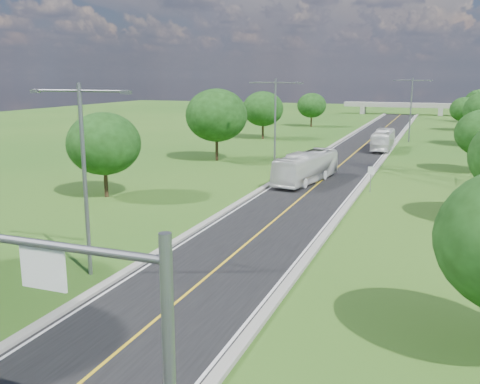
% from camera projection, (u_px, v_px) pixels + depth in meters
% --- Properties ---
extents(ground, '(260.00, 260.00, 0.00)m').
position_uv_depth(ground, '(352.00, 156.00, 70.15)').
color(ground, '#215217').
rests_on(ground, ground).
extents(road, '(8.00, 150.00, 0.06)m').
position_uv_depth(road, '(359.00, 150.00, 75.62)').
color(road, black).
rests_on(road, ground).
extents(curb_left, '(0.50, 150.00, 0.22)m').
position_uv_depth(curb_left, '(329.00, 148.00, 77.08)').
color(curb_left, gray).
rests_on(curb_left, ground).
extents(curb_right, '(0.50, 150.00, 0.22)m').
position_uv_depth(curb_right, '(390.00, 151.00, 74.13)').
color(curb_right, gray).
rests_on(curb_right, ground).
extents(signal_mast, '(8.54, 0.33, 7.20)m').
position_uv_depth(signal_mast, '(85.00, 320.00, 12.11)').
color(signal_mast, slate).
rests_on(signal_mast, ground).
extents(speed_limit_sign, '(0.55, 0.09, 2.40)m').
position_uv_depth(speed_limit_sign, '(371.00, 175.00, 47.90)').
color(speed_limit_sign, slate).
rests_on(speed_limit_sign, ground).
extents(overpass, '(30.00, 3.00, 3.20)m').
position_uv_depth(overpass, '(401.00, 106.00, 142.69)').
color(overpass, gray).
rests_on(overpass, ground).
extents(streetlight_near_left, '(5.90, 0.25, 10.00)m').
position_uv_depth(streetlight_near_left, '(84.00, 164.00, 27.12)').
color(streetlight_near_left, slate).
rests_on(streetlight_near_left, ground).
extents(streetlight_mid_left, '(5.90, 0.25, 10.00)m').
position_uv_depth(streetlight_mid_left, '(275.00, 117.00, 57.26)').
color(streetlight_mid_left, slate).
rests_on(streetlight_mid_left, ground).
extents(streetlight_far_right, '(5.90, 0.25, 10.00)m').
position_uv_depth(streetlight_far_right, '(411.00, 104.00, 83.23)').
color(streetlight_far_right, slate).
rests_on(streetlight_far_right, ground).
extents(tree_lb, '(6.30, 6.30, 7.33)m').
position_uv_depth(tree_lb, '(104.00, 144.00, 45.48)').
color(tree_lb, black).
rests_on(tree_lb, ground).
extents(tree_lc, '(7.56, 7.56, 8.79)m').
position_uv_depth(tree_lc, '(216.00, 115.00, 65.03)').
color(tree_lc, black).
rests_on(tree_lc, ground).
extents(tree_ld, '(6.72, 6.72, 7.82)m').
position_uv_depth(tree_ld, '(263.00, 109.00, 87.77)').
color(tree_ld, black).
rests_on(tree_ld, ground).
extents(tree_le, '(5.88, 5.88, 6.84)m').
position_uv_depth(tree_le, '(312.00, 105.00, 108.95)').
color(tree_le, black).
rests_on(tree_le, ground).
extents(tree_re, '(5.46, 5.46, 6.35)m').
position_uv_depth(tree_re, '(465.00, 109.00, 100.79)').
color(tree_re, black).
rests_on(tree_re, ground).
extents(tree_rf, '(6.30, 6.30, 7.33)m').
position_uv_depth(tree_rf, '(479.00, 102.00, 117.70)').
color(tree_rf, black).
rests_on(tree_rf, ground).
extents(bus_outbound, '(2.48, 10.22, 2.84)m').
position_uv_depth(bus_outbound, '(383.00, 140.00, 74.91)').
color(bus_outbound, white).
rests_on(bus_outbound, road).
extents(bus_inbound, '(4.30, 10.92, 2.97)m').
position_uv_depth(bus_inbound, '(306.00, 167.00, 52.27)').
color(bus_inbound, silver).
rests_on(bus_inbound, road).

